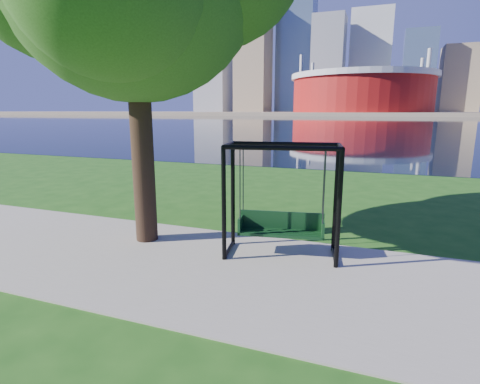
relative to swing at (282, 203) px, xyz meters
The scene contains 7 objects.
ground 1.35m from the swing, 136.87° to the right, with size 900.00×900.00×0.00m, color #1E5114.
path 1.62m from the swing, 119.38° to the right, with size 120.00×4.00×0.03m, color #9E937F.
river 101.45m from the swing, 90.34° to the left, with size 900.00×180.00×0.02m, color black.
far_bank 305.44m from the swing, 90.11° to the left, with size 900.00×228.00×2.00m, color #937F60.
stadium 235.05m from the swing, 92.59° to the left, with size 83.00×83.00×32.00m.
skyline 320.77m from the swing, 90.87° to the left, with size 392.00×66.00×96.50m.
swing is the anchor object (origin of this frame).
Camera 1 is at (2.29, -6.33, 2.84)m, focal length 28.00 mm.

